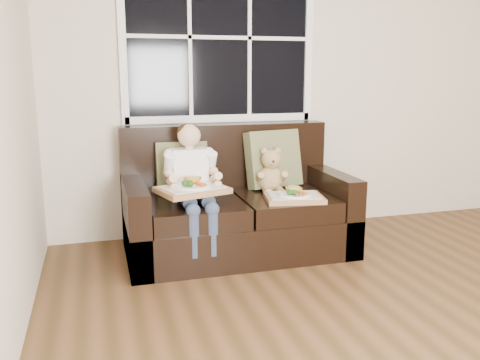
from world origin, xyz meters
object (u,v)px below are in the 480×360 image
object	(u,v)px
loveseat	(235,211)
child	(192,175)
tray_right	(294,196)
teddy_bear	(271,173)
tray_left	(192,188)

from	to	relation	value
loveseat	child	distance (m)	0.50
loveseat	tray_right	size ratio (longest dim) A/B	3.63
teddy_bear	tray_left	size ratio (longest dim) A/B	0.68
tray_right	loveseat	bearing A→B (deg)	148.79
child	tray_left	size ratio (longest dim) A/B	1.59
loveseat	tray_right	distance (m)	0.51
child	teddy_bear	size ratio (longest dim) A/B	2.35
teddy_bear	tray_right	bearing A→B (deg)	-71.37
loveseat	tray_right	world-z (taller)	loveseat
loveseat	tray_left	distance (m)	0.54
child	teddy_bear	bearing A→B (deg)	10.44
teddy_bear	tray_left	world-z (taller)	teddy_bear
loveseat	child	world-z (taller)	child
loveseat	tray_left	bearing A→B (deg)	-145.05
teddy_bear	tray_left	distance (m)	0.73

